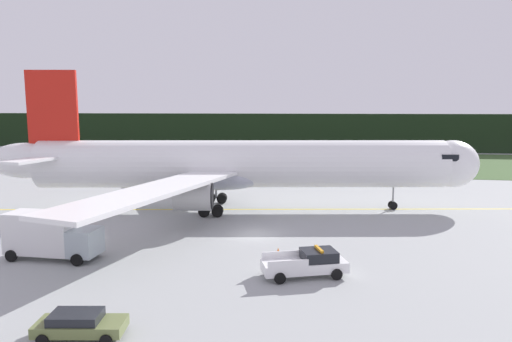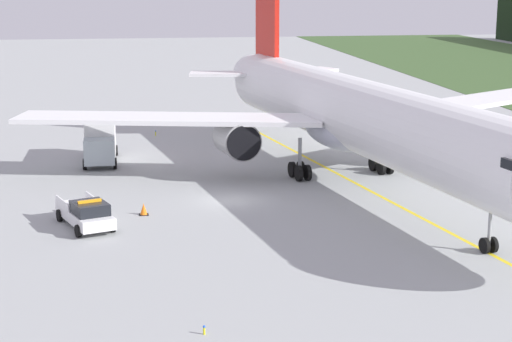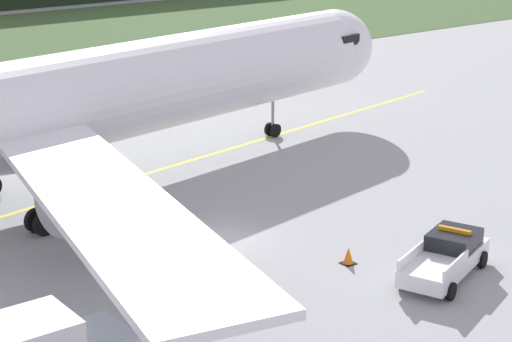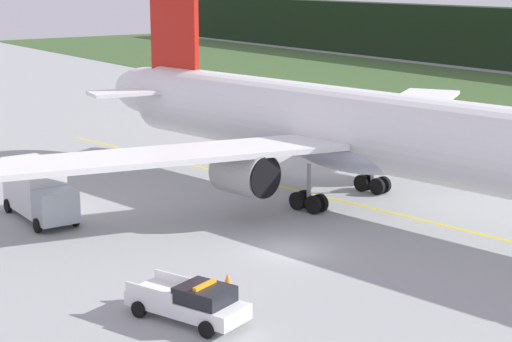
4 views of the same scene
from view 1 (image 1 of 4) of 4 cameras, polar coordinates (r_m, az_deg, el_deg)
name	(u,v)px [view 1 (image 1 of 4)]	position (r m, az deg, el deg)	size (l,w,h in m)	color
ground	(255,235)	(41.62, -0.13, -7.98)	(320.00, 320.00, 0.00)	#9A9E9D
grass_verge	(298,161)	(98.73, 5.35, 1.26)	(320.00, 42.59, 0.04)	#39542A
distant_tree_line	(305,132)	(125.41, 6.22, 4.91)	(288.00, 5.19, 9.85)	black
taxiway_centerline_main	(242,209)	(51.68, -1.72, -4.82)	(71.83, 0.30, 0.01)	yellow
airliner	(237,165)	(50.83, -2.40, 0.76)	(54.66, 47.87, 15.48)	white
ops_pickup_truck	(307,263)	(31.78, 6.47, -11.41)	(6.09, 3.88, 1.94)	white
catering_truck	(50,235)	(38.13, -24.40, -7.27)	(7.12, 2.75, 3.71)	#A1ADB4
staff_car	(80,324)	(25.51, -21.25, -17.43)	(4.60, 2.54, 1.30)	olive
apron_cone	(278,253)	(35.49, 2.79, -10.19)	(0.61, 0.61, 0.76)	black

